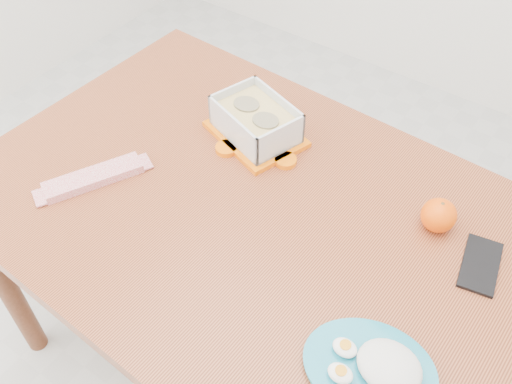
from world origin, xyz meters
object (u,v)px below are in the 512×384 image
Objects in this scene: dining_table at (256,234)px; food_container at (256,121)px; orange_fruit at (439,215)px; rice_plate at (376,366)px; smartphone at (480,265)px.

dining_table is 0.29m from food_container.
orange_fruit reaches higher than rice_plate.
orange_fruit is at bearing 30.92° from dining_table.
orange_fruit is 0.38m from rice_plate.
orange_fruit reaches higher than smartphone.
food_container reaches higher than orange_fruit.
smartphone is (0.62, -0.06, -0.04)m from food_container.
dining_table is 5.01× the size of food_container.
rice_plate is (0.05, -0.38, -0.02)m from orange_fruit.
dining_table is at bearing -173.86° from smartphone.
dining_table is 17.99× the size of orange_fruit.
dining_table is at bearing -151.52° from orange_fruit.
food_container is at bearing 178.21° from orange_fruit.
orange_fruit is at bearing 81.93° from rice_plate.
orange_fruit is at bearing 148.51° from smartphone.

